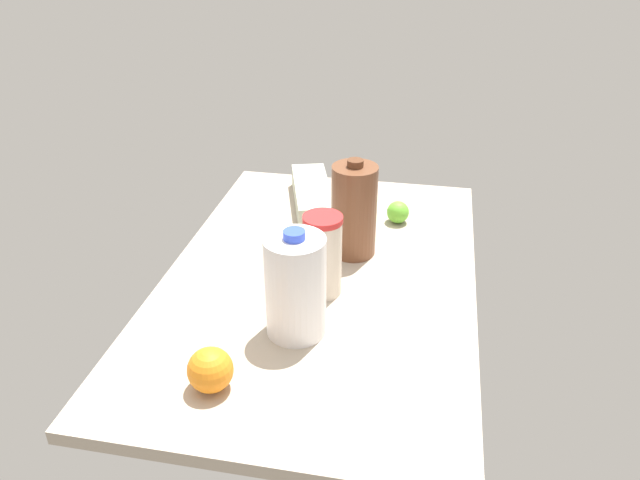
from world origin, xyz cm
name	(u,v)px	position (x,y,z in cm)	size (l,w,h in cm)	color
countertop	(320,280)	(0.00, 0.00, 1.50)	(120.00, 76.00, 3.00)	#B4A490
milk_jug	(295,286)	(-22.97, 0.80, 14.53)	(12.93, 12.93, 24.61)	white
chocolate_milk_jug	(354,210)	(12.88, -6.35, 15.27)	(11.69, 11.69, 26.10)	brown
egg_carton	(312,196)	(37.68, 9.72, 6.50)	(33.18, 10.21, 7.01)	beige
tumbler_cup	(323,255)	(-7.00, -1.97, 13.09)	(9.19, 9.19, 20.10)	beige
lime_far_back	(398,212)	(32.19, -16.54, 6.19)	(6.38, 6.38, 6.38)	#63BB32
orange_beside_bowl	(210,370)	(-43.57, 12.75, 7.43)	(8.86, 8.86, 8.86)	orange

